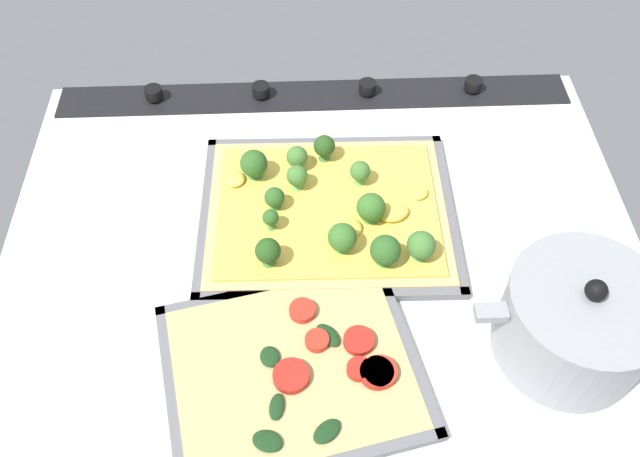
{
  "coord_description": "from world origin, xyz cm",
  "views": [
    {
      "loc": [
        2.48,
        51.1,
        70.87
      ],
      "look_at": [
        0.33,
        -1.02,
        3.62
      ],
      "focal_mm": 36.68,
      "sensor_mm": 36.0,
      "label": 1
    }
  ],
  "objects_px": {
    "veggie_pizza_back": "(299,368)",
    "baking_tray_back": "(292,371)",
    "cooking_pot": "(576,322)",
    "baking_tray_front": "(327,214)",
    "broccoli_pizza": "(329,209)"
  },
  "relations": [
    {
      "from": "baking_tray_front",
      "to": "broccoli_pizza",
      "type": "bearing_deg",
      "value": 111.71
    },
    {
      "from": "baking_tray_front",
      "to": "baking_tray_back",
      "type": "xyz_separation_m",
      "value": [
        0.05,
        0.23,
        0.0
      ]
    },
    {
      "from": "baking_tray_front",
      "to": "broccoli_pizza",
      "type": "relative_size",
      "value": 1.07
    },
    {
      "from": "broccoli_pizza",
      "to": "cooking_pot",
      "type": "xyz_separation_m",
      "value": [
        -0.27,
        0.21,
        0.04
      ]
    },
    {
      "from": "baking_tray_back",
      "to": "cooking_pot",
      "type": "distance_m",
      "value": 0.33
    },
    {
      "from": "broccoli_pizza",
      "to": "cooking_pot",
      "type": "distance_m",
      "value": 0.34
    },
    {
      "from": "baking_tray_front",
      "to": "baking_tray_back",
      "type": "height_order",
      "value": "same"
    },
    {
      "from": "baking_tray_front",
      "to": "cooking_pot",
      "type": "height_order",
      "value": "cooking_pot"
    },
    {
      "from": "cooking_pot",
      "to": "veggie_pizza_back",
      "type": "bearing_deg",
      "value": 3.93
    },
    {
      "from": "broccoli_pizza",
      "to": "veggie_pizza_back",
      "type": "bearing_deg",
      "value": 78.59
    },
    {
      "from": "baking_tray_back",
      "to": "cooking_pot",
      "type": "xyz_separation_m",
      "value": [
        -0.33,
        -0.02,
        0.05
      ]
    },
    {
      "from": "veggie_pizza_back",
      "to": "baking_tray_back",
      "type": "bearing_deg",
      "value": 0.13
    },
    {
      "from": "veggie_pizza_back",
      "to": "cooking_pot",
      "type": "height_order",
      "value": "cooking_pot"
    },
    {
      "from": "baking_tray_back",
      "to": "veggie_pizza_back",
      "type": "bearing_deg",
      "value": -179.87
    },
    {
      "from": "baking_tray_front",
      "to": "cooking_pot",
      "type": "distance_m",
      "value": 0.35
    }
  ]
}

